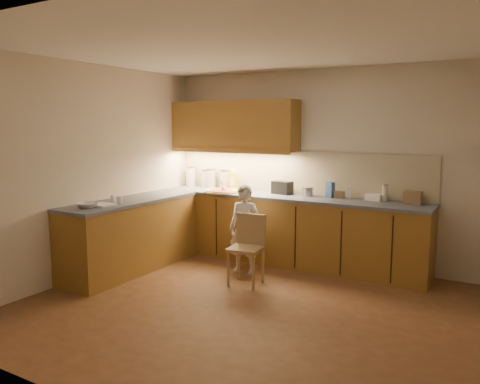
{
  "coord_description": "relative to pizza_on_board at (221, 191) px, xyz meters",
  "views": [
    {
      "loc": [
        2.21,
        -3.98,
        1.84
      ],
      "look_at": [
        -0.8,
        1.2,
        1.0
      ],
      "focal_mm": 35.0,
      "sensor_mm": 36.0,
      "label": 1
    }
  ],
  "objects": [
    {
      "name": "room",
      "position": [
        1.3,
        -1.53,
        0.73
      ],
      "size": [
        4.54,
        4.5,
        2.62
      ],
      "color": "brown",
      "rests_on": "ground"
    },
    {
      "name": "l_counter",
      "position": [
        0.37,
        -0.28,
        -0.48
      ],
      "size": [
        3.77,
        2.62,
        0.92
      ],
      "color": "olive",
      "rests_on": "ground"
    },
    {
      "name": "backsplash",
      "position": [
        0.92,
        0.45,
        0.27
      ],
      "size": [
        3.75,
        0.02,
        0.58
      ],
      "primitive_type": "cube",
      "color": "#C2B897",
      "rests_on": "l_counter"
    },
    {
      "name": "upper_cabinets",
      "position": [
        0.02,
        0.29,
        0.91
      ],
      "size": [
        1.95,
        0.36,
        0.73
      ],
      "color": "olive",
      "rests_on": "ground"
    },
    {
      "name": "pizza_on_board",
      "position": [
        0.0,
        0.0,
        0.0
      ],
      "size": [
        0.5,
        0.5,
        0.2
      ],
      "rotation": [
        0.0,
        0.0,
        -0.15
      ],
      "color": "tan",
      "rests_on": "l_counter"
    },
    {
      "name": "child",
      "position": [
        0.66,
        -0.5,
        -0.38
      ],
      "size": [
        0.44,
        0.32,
        1.12
      ],
      "primitive_type": "imported",
      "rotation": [
        0.0,
        0.0,
        0.12
      ],
      "color": "silver",
      "rests_on": "ground"
    },
    {
      "name": "wooden_chair",
      "position": [
        0.9,
        -0.84,
        -0.47
      ],
      "size": [
        0.41,
        0.41,
        0.82
      ],
      "rotation": [
        0.0,
        0.0,
        0.13
      ],
      "color": "tan",
      "rests_on": "ground"
    },
    {
      "name": "mixing_bowl",
      "position": [
        -0.65,
        -1.84,
        0.01
      ],
      "size": [
        0.31,
        0.31,
        0.06
      ],
      "primitive_type": "imported",
      "rotation": [
        0.0,
        0.0,
        0.31
      ],
      "color": "white",
      "rests_on": "l_counter"
    },
    {
      "name": "canister_a",
      "position": [
        -0.78,
        0.34,
        0.13
      ],
      "size": [
        0.15,
        0.15,
        0.31
      ],
      "rotation": [
        0.0,
        0.0,
        0.01
      ],
      "color": "white",
      "rests_on": "l_counter"
    },
    {
      "name": "canister_b",
      "position": [
        -0.49,
        0.35,
        0.12
      ],
      "size": [
        0.16,
        0.16,
        0.28
      ],
      "rotation": [
        0.0,
        0.0,
        0.01
      ],
      "color": "silver",
      "rests_on": "l_counter"
    },
    {
      "name": "canister_c",
      "position": [
        -0.4,
        0.34,
        0.13
      ],
      "size": [
        0.16,
        0.16,
        0.29
      ],
      "rotation": [
        0.0,
        0.0,
        0.27
      ],
      "color": "beige",
      "rests_on": "l_counter"
    },
    {
      "name": "canister_d",
      "position": [
        -0.16,
        0.36,
        0.12
      ],
      "size": [
        0.18,
        0.18,
        0.29
      ],
      "rotation": [
        0.0,
        0.0,
        -0.35
      ],
      "color": "beige",
      "rests_on": "l_counter"
    },
    {
      "name": "oil_jug",
      "position": [
        0.02,
        0.29,
        0.12
      ],
      "size": [
        0.12,
        0.11,
        0.31
      ],
      "rotation": [
        0.0,
        0.0,
        -0.41
      ],
      "color": "gold",
      "rests_on": "l_counter"
    },
    {
      "name": "toaster",
      "position": [
        0.81,
        0.29,
        0.07
      ],
      "size": [
        0.3,
        0.21,
        0.18
      ],
      "rotation": [
        0.0,
        0.0,
        -0.2
      ],
      "color": "black",
      "rests_on": "l_counter"
    },
    {
      "name": "steel_pot",
      "position": [
        1.19,
        0.29,
        0.04
      ],
      "size": [
        0.16,
        0.16,
        0.12
      ],
      "color": "#B5B5BA",
      "rests_on": "l_counter"
    },
    {
      "name": "blue_box",
      "position": [
        1.49,
        0.3,
        0.08
      ],
      "size": [
        0.12,
        0.1,
        0.2
      ],
      "primitive_type": "cube",
      "rotation": [
        0.0,
        0.0,
        -0.39
      ],
      "color": "#325696",
      "rests_on": "l_counter"
    },
    {
      "name": "card_box_a",
      "position": [
        1.61,
        0.32,
        0.02
      ],
      "size": [
        0.14,
        0.1,
        0.09
      ],
      "primitive_type": "cube",
      "rotation": [
        0.0,
        0.0,
        0.1
      ],
      "color": "#A68159",
      "rests_on": "l_counter"
    },
    {
      "name": "white_bottle",
      "position": [
        1.72,
        0.34,
        0.06
      ],
      "size": [
        0.07,
        0.07,
        0.16
      ],
      "primitive_type": "cube",
      "rotation": [
        0.0,
        0.0,
        0.31
      ],
      "color": "white",
      "rests_on": "l_counter"
    },
    {
      "name": "flat_pack",
      "position": [
        2.05,
        0.35,
        0.02
      ],
      "size": [
        0.22,
        0.17,
        0.08
      ],
      "primitive_type": "cube",
      "rotation": [
        0.0,
        0.0,
        -0.15
      ],
      "color": "white",
      "rests_on": "l_counter"
    },
    {
      "name": "tall_jar",
      "position": [
        2.18,
        0.34,
        0.09
      ],
      "size": [
        0.07,
        0.07,
        0.21
      ],
      "rotation": [
        0.0,
        0.0,
        0.14
      ],
      "color": "white",
      "rests_on": "l_counter"
    },
    {
      "name": "card_box_b",
      "position": [
        2.52,
        0.31,
        0.06
      ],
      "size": [
        0.2,
        0.16,
        0.16
      ],
      "primitive_type": "cube",
      "rotation": [
        0.0,
        0.0,
        -0.02
      ],
      "color": "#9A7C53",
      "rests_on": "l_counter"
    },
    {
      "name": "dough_cloth",
      "position": [
        -0.62,
        -1.64,
        -0.01
      ],
      "size": [
        0.29,
        0.24,
        0.02
      ],
      "primitive_type": "cube",
      "rotation": [
        0.0,
        0.0,
        -0.07
      ],
      "color": "white",
      "rests_on": "l_counter"
    },
    {
      "name": "spice_jar_a",
      "position": [
        -0.73,
        -1.36,
        0.02
      ],
      "size": [
        0.07,
        0.07,
        0.07
      ],
      "primitive_type": "cylinder",
      "rotation": [
        0.0,
        0.0,
        0.23
      ],
      "color": "white",
      "rests_on": "l_counter"
    },
    {
      "name": "spice_jar_b",
      "position": [
        -0.55,
        -1.43,
        0.02
      ],
      "size": [
        0.07,
        0.07,
        0.09
      ],
      "primitive_type": "cylinder",
      "rotation": [
        0.0,
        0.0,
        -0.03
      ],
      "color": "white",
      "rests_on": "l_counter"
    }
  ]
}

